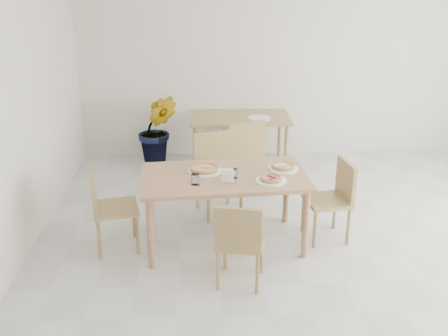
{
  "coord_description": "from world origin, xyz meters",
  "views": [
    {
      "loc": [
        -1.28,
        -3.97,
        2.67
      ],
      "look_at": [
        -1.06,
        0.78,
        0.82
      ],
      "focal_mm": 42.0,
      "sensor_mm": 36.0,
      "label": 1
    }
  ],
  "objects_px": {
    "main_table": "(224,182)",
    "napkin_holder": "(227,176)",
    "chair_north": "(216,167)",
    "plate_margherita": "(205,171)",
    "pizza_margherita": "(205,169)",
    "pizza_pepperoni": "(271,178)",
    "chair_back_s": "(244,150)",
    "second_table": "(240,123)",
    "chair_east": "(335,195)",
    "chair_west": "(107,203)",
    "plate_empty": "(259,118)",
    "potted_plant": "(158,129)",
    "tumbler_a": "(234,173)",
    "pizza_mushroom": "(283,166)",
    "plate_pepperoni": "(271,181)",
    "tumbler_b": "(195,179)",
    "chair_south": "(240,239)",
    "chair_back_n": "(237,117)",
    "plate_mushroom": "(283,168)"
  },
  "relations": [
    {
      "from": "main_table",
      "to": "napkin_holder",
      "type": "distance_m",
      "value": 0.24
    },
    {
      "from": "chair_north",
      "to": "napkin_holder",
      "type": "bearing_deg",
      "value": -104.09
    },
    {
      "from": "plate_margherita",
      "to": "pizza_margherita",
      "type": "relative_size",
      "value": 1.12
    },
    {
      "from": "pizza_pepperoni",
      "to": "chair_back_s",
      "type": "height_order",
      "value": "chair_back_s"
    },
    {
      "from": "second_table",
      "to": "chair_east",
      "type": "bearing_deg",
      "value": -67.86
    },
    {
      "from": "chair_west",
      "to": "plate_empty",
      "type": "xyz_separation_m",
      "value": [
        1.72,
        2.06,
        0.26
      ]
    },
    {
      "from": "main_table",
      "to": "second_table",
      "type": "xyz_separation_m",
      "value": [
        0.32,
        2.12,
        -0.02
      ]
    },
    {
      "from": "potted_plant",
      "to": "tumbler_a",
      "type": "bearing_deg",
      "value": -69.47
    },
    {
      "from": "chair_north",
      "to": "pizza_mushroom",
      "type": "distance_m",
      "value": 0.96
    },
    {
      "from": "tumbler_a",
      "to": "plate_pepperoni",
      "type": "bearing_deg",
      "value": -17.39
    },
    {
      "from": "chair_north",
      "to": "pizza_pepperoni",
      "type": "xyz_separation_m",
      "value": [
        0.49,
        -0.98,
        0.25
      ]
    },
    {
      "from": "main_table",
      "to": "tumbler_b",
      "type": "relative_size",
      "value": 16.32
    },
    {
      "from": "tumbler_a",
      "to": "chair_east",
      "type": "bearing_deg",
      "value": 7.82
    },
    {
      "from": "chair_south",
      "to": "plate_pepperoni",
      "type": "distance_m",
      "value": 0.74
    },
    {
      "from": "potted_plant",
      "to": "chair_east",
      "type": "bearing_deg",
      "value": -49.76
    },
    {
      "from": "plate_pepperoni",
      "to": "main_table",
      "type": "bearing_deg",
      "value": 156.83
    },
    {
      "from": "potted_plant",
      "to": "chair_south",
      "type": "bearing_deg",
      "value": -73.71
    },
    {
      "from": "pizza_margherita",
      "to": "second_table",
      "type": "xyz_separation_m",
      "value": [
        0.51,
        2.02,
        -0.13
      ]
    },
    {
      "from": "tumbler_a",
      "to": "chair_back_s",
      "type": "xyz_separation_m",
      "value": [
        0.22,
        1.44,
        -0.26
      ]
    },
    {
      "from": "main_table",
      "to": "tumbler_a",
      "type": "relative_size",
      "value": 18.16
    },
    {
      "from": "chair_north",
      "to": "chair_west",
      "type": "xyz_separation_m",
      "value": [
        -1.1,
        -0.86,
        -0.03
      ]
    },
    {
      "from": "chair_north",
      "to": "plate_pepperoni",
      "type": "xyz_separation_m",
      "value": [
        0.49,
        -0.98,
        0.23
      ]
    },
    {
      "from": "main_table",
      "to": "tumbler_a",
      "type": "height_order",
      "value": "tumbler_a"
    },
    {
      "from": "main_table",
      "to": "pizza_pepperoni",
      "type": "height_order",
      "value": "pizza_pepperoni"
    },
    {
      "from": "chair_north",
      "to": "tumbler_a",
      "type": "bearing_deg",
      "value": -98.87
    },
    {
      "from": "chair_west",
      "to": "tumbler_b",
      "type": "xyz_separation_m",
      "value": [
        0.87,
        -0.15,
        0.3
      ]
    },
    {
      "from": "chair_east",
      "to": "pizza_mushroom",
      "type": "xyz_separation_m",
      "value": [
        -0.53,
        0.07,
        0.29
      ]
    },
    {
      "from": "chair_back_s",
      "to": "potted_plant",
      "type": "xyz_separation_m",
      "value": [
        -1.14,
        1.01,
        -0.03
      ]
    },
    {
      "from": "pizza_pepperoni",
      "to": "chair_east",
      "type": "bearing_deg",
      "value": 19.87
    },
    {
      "from": "plate_margherita",
      "to": "chair_back_s",
      "type": "distance_m",
      "value": 1.37
    },
    {
      "from": "chair_west",
      "to": "tumbler_a",
      "type": "bearing_deg",
      "value": -102.46
    },
    {
      "from": "chair_north",
      "to": "plate_empty",
      "type": "distance_m",
      "value": 1.37
    },
    {
      "from": "chair_back_n",
      "to": "plate_mushroom",
      "type": "bearing_deg",
      "value": -82.22
    },
    {
      "from": "main_table",
      "to": "pizza_mushroom",
      "type": "distance_m",
      "value": 0.63
    },
    {
      "from": "plate_margherita",
      "to": "chair_back_n",
      "type": "relative_size",
      "value": 0.37
    },
    {
      "from": "chair_south",
      "to": "napkin_holder",
      "type": "bearing_deg",
      "value": -69.63
    },
    {
      "from": "potted_plant",
      "to": "chair_back_n",
      "type": "bearing_deg",
      "value": 23.11
    },
    {
      "from": "pizza_margherita",
      "to": "chair_north",
      "type": "bearing_deg",
      "value": 78.71
    },
    {
      "from": "pizza_mushroom",
      "to": "plate_empty",
      "type": "bearing_deg",
      "value": 91.04
    },
    {
      "from": "chair_back_n",
      "to": "tumbler_b",
      "type": "bearing_deg",
      "value": -99.06
    },
    {
      "from": "main_table",
      "to": "chair_east",
      "type": "height_order",
      "value": "chair_east"
    },
    {
      "from": "chair_north",
      "to": "tumbler_a",
      "type": "distance_m",
      "value": 0.92
    },
    {
      "from": "chair_east",
      "to": "napkin_holder",
      "type": "height_order",
      "value": "napkin_holder"
    },
    {
      "from": "pizza_margherita",
      "to": "chair_back_n",
      "type": "distance_m",
      "value": 2.83
    },
    {
      "from": "plate_margherita",
      "to": "plate_mushroom",
      "type": "xyz_separation_m",
      "value": [
        0.79,
        0.03,
        0.0
      ]
    },
    {
      "from": "plate_pepperoni",
      "to": "tumbler_b",
      "type": "distance_m",
      "value": 0.72
    },
    {
      "from": "main_table",
      "to": "plate_margherita",
      "type": "relative_size",
      "value": 4.96
    },
    {
      "from": "chair_south",
      "to": "chair_back_s",
      "type": "relative_size",
      "value": 0.88
    },
    {
      "from": "chair_south",
      "to": "potted_plant",
      "type": "height_order",
      "value": "potted_plant"
    },
    {
      "from": "pizza_pepperoni",
      "to": "second_table",
      "type": "bearing_deg",
      "value": 93.01
    }
  ]
}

